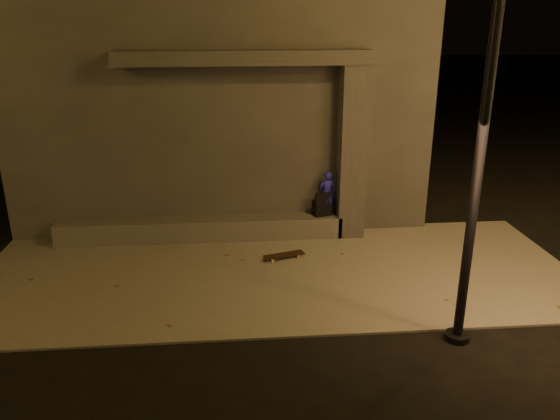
{
  "coord_description": "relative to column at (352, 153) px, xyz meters",
  "views": [
    {
      "loc": [
        -0.75,
        -7.17,
        4.54
      ],
      "look_at": [
        0.04,
        2.0,
        1.26
      ],
      "focal_mm": 35.0,
      "sensor_mm": 36.0,
      "label": 1
    }
  ],
  "objects": [
    {
      "name": "ledge",
      "position": [
        -3.2,
        0.0,
        -1.58
      ],
      "size": [
        6.0,
        0.55,
        0.45
      ],
      "primitive_type": "cube",
      "color": "#57554F",
      "rests_on": "sidewalk"
    },
    {
      "name": "sidewalk",
      "position": [
        -1.7,
        -1.75,
        -1.82
      ],
      "size": [
        11.0,
        4.4,
        0.04
      ],
      "primitive_type": "cube",
      "color": "slate",
      "rests_on": "ground"
    },
    {
      "name": "building",
      "position": [
        -2.7,
        2.74,
        0.77
      ],
      "size": [
        9.0,
        5.1,
        5.22
      ],
      "color": "#3C3A37",
      "rests_on": "ground"
    },
    {
      "name": "skateboarder",
      "position": [
        -0.5,
        0.0,
        -0.86
      ],
      "size": [
        0.39,
        0.3,
        0.97
      ],
      "primitive_type": "imported",
      "rotation": [
        0.0,
        0.0,
        3.35
      ],
      "color": "#211CBC",
      "rests_on": "ledge"
    },
    {
      "name": "street_lamp_0",
      "position": [
        0.77,
        -4.18,
        1.99
      ],
      "size": [
        0.36,
        0.36,
        6.72
      ],
      "color": "black",
      "rests_on": "ground"
    },
    {
      "name": "skateboard",
      "position": [
        -1.53,
        -1.19,
        -1.73
      ],
      "size": [
        0.83,
        0.43,
        0.09
      ],
      "rotation": [
        0.0,
        0.0,
        0.29
      ],
      "color": "black",
      "rests_on": "sidewalk"
    },
    {
      "name": "backpack",
      "position": [
        -0.6,
        0.0,
        -1.17
      ],
      "size": [
        0.43,
        0.33,
        0.53
      ],
      "rotation": [
        0.0,
        0.0,
        0.27
      ],
      "color": "black",
      "rests_on": "ledge"
    },
    {
      "name": "ground",
      "position": [
        -1.7,
        -3.75,
        -1.84
      ],
      "size": [
        120.0,
        120.0,
        0.0
      ],
      "primitive_type": "plane",
      "color": "black",
      "rests_on": "ground"
    },
    {
      "name": "column",
      "position": [
        0.0,
        0.0,
        0.0
      ],
      "size": [
        0.55,
        0.55,
        3.6
      ],
      "primitive_type": "cube",
      "color": "#3C3A37",
      "rests_on": "sidewalk"
    },
    {
      "name": "canopy",
      "position": [
        -2.2,
        0.05,
        1.94
      ],
      "size": [
        5.0,
        0.7,
        0.28
      ],
      "primitive_type": "cube",
      "color": "#3C3A37",
      "rests_on": "column"
    }
  ]
}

